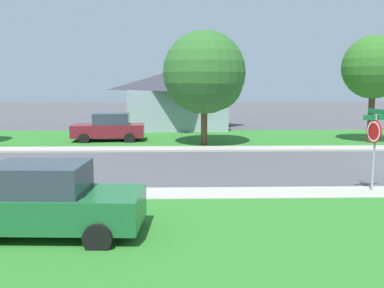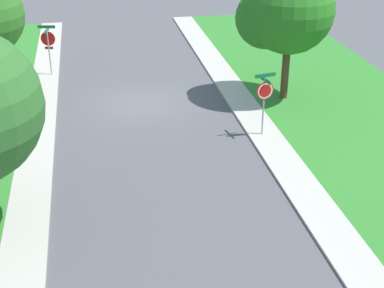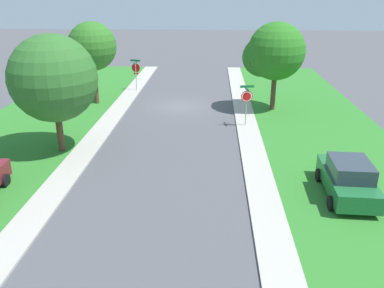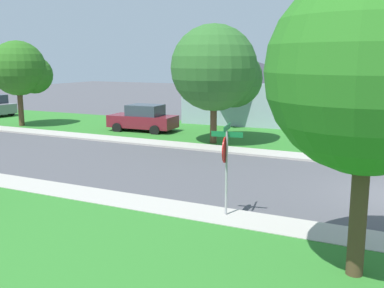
# 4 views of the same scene
# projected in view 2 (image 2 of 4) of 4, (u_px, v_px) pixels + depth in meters

# --- Properties ---
(ground_plane) EXTENTS (120.00, 120.00, 0.00)m
(ground_plane) POSITION_uv_depth(u_px,v_px,m) (142.00, 104.00, 27.25)
(ground_plane) COLOR #4C4C51
(sidewalk_east) EXTENTS (1.40, 56.00, 0.10)m
(sidewalk_east) POSITION_uv_depth(u_px,v_px,m) (21.00, 275.00, 15.89)
(sidewalk_east) COLOR #ADA89E
(sidewalk_east) RESTS_ON ground
(sidewalk_west) EXTENTS (1.40, 56.00, 0.10)m
(sidewalk_west) POSITION_uv_depth(u_px,v_px,m) (338.00, 238.00, 17.44)
(sidewalk_west) COLOR #ADA89E
(sidewalk_west) RESTS_ON ground
(stop_sign_near_corner) EXTENTS (0.90, 0.90, 2.77)m
(stop_sign_near_corner) POSITION_uv_depth(u_px,v_px,m) (48.00, 42.00, 29.96)
(stop_sign_near_corner) COLOR #9E9EA3
(stop_sign_near_corner) RESTS_ON ground
(stop_sign_far_corner) EXTENTS (0.91, 0.91, 2.77)m
(stop_sign_far_corner) POSITION_uv_depth(u_px,v_px,m) (265.00, 94.00, 23.19)
(stop_sign_far_corner) COLOR #9E9EA3
(stop_sign_far_corner) RESTS_ON ground
(tree_sidewalk_far) EXTENTS (4.40, 4.09, 6.41)m
(tree_sidewalk_far) POSITION_uv_depth(u_px,v_px,m) (284.00, 12.00, 26.05)
(tree_sidewalk_far) COLOR #4C3823
(tree_sidewalk_far) RESTS_ON ground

